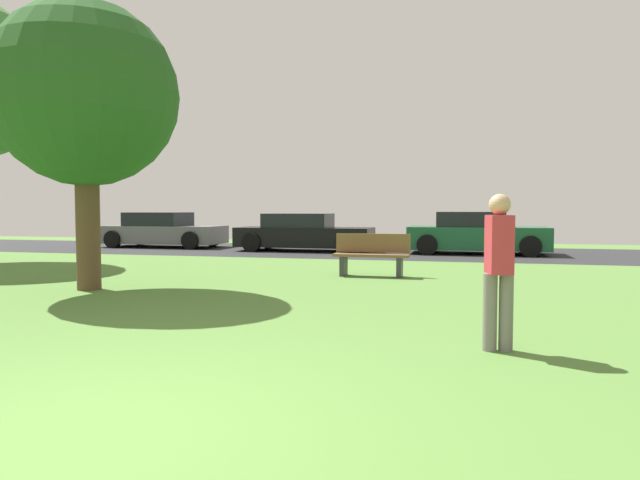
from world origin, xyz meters
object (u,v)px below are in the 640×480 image
Objects in this scene: park_bench at (372,254)px; parked_car_black at (303,234)px; birch_tree_lone at (85,96)px; person_bystander at (499,265)px; parked_car_green at (476,234)px; parked_car_grey at (163,231)px.

parked_car_black is at bearing -62.78° from park_bench.
birch_tree_lone is 6.31m from park_bench.
birch_tree_lone is at bearing 35.80° from park_bench.
person_bystander is at bearing 110.48° from park_bench.
person_bystander reaches higher than parked_car_black.
birch_tree_lone is 1.10× the size of parked_car_black.
parked_car_black is 1.06× the size of parked_car_green.
parked_car_green reaches higher than parked_car_black.
parked_car_grey is 1.03× the size of parked_car_green.
parked_car_black is 7.54m from park_bench.
parked_car_grey is 11.38m from parked_car_green.
parked_car_green is (-0.02, 12.93, -0.24)m from person_bystander.
birch_tree_lone reaches higher than parked_car_green.
parked_car_grey is 2.79× the size of park_bench.
birch_tree_lone is at bearing -66.48° from parked_car_grey.
birch_tree_lone is at bearing -123.72° from parked_car_green.
person_bystander reaches higher than parked_car_grey.
parked_car_black is 5.69m from parked_car_green.
parked_car_black is 2.87× the size of park_bench.
person_bystander is 0.37× the size of parked_car_green.
parked_car_black is at bearing -5.99° from parked_car_grey.
birch_tree_lone is 3.15× the size of park_bench.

